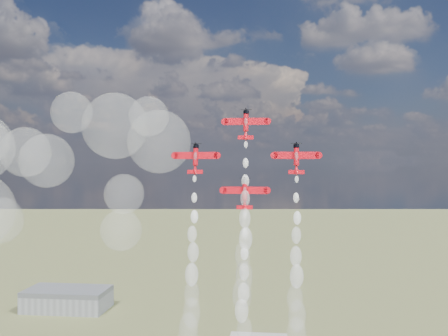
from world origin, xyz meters
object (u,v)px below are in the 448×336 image
hangar (67,299)px  plane_lead (246,124)px  plane_right (296,158)px  plane_slot (245,193)px  plane_left (196,158)px

hangar → plane_lead: bearing=-52.9°
plane_right → plane_slot: (-14.06, -1.97, -9.65)m
hangar → plane_lead: size_ratio=4.11×
hangar → plane_lead: 224.43m
plane_lead → plane_slot: plane_lead is taller
hangar → plane_left: bearing=-56.5°
plane_lead → plane_slot: (0.00, -3.94, -19.29)m
hangar → plane_left: size_ratio=4.11×
hangar → plane_slot: size_ratio=4.11×
plane_left → hangar: bearing=123.5°
plane_right → hangar: bearing=129.8°
plane_right → plane_lead: bearing=172.0°
plane_lead → plane_left: (-14.06, -1.97, -9.65)m
plane_lead → plane_slot: 19.69m
hangar → plane_slot: plane_slot is taller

